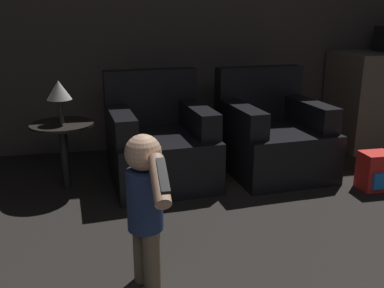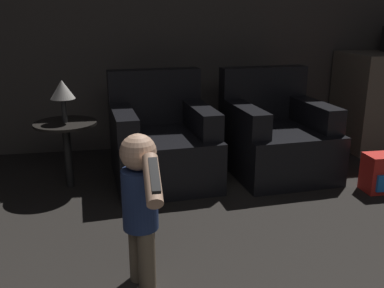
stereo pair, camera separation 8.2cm
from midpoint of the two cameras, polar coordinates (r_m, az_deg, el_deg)
wall_back at (r=4.23m, az=-3.58°, el=16.89°), size 8.40×0.05×2.60m
armchair_left at (r=3.47m, az=-3.34°, el=0.16°), size 0.84×0.93×0.86m
armchair_right at (r=3.70m, az=11.69°, el=0.93°), size 0.84×0.93×0.86m
person_toddler at (r=2.04m, az=-5.78°, el=-7.42°), size 0.17×0.52×0.78m
toy_backpack at (r=3.56m, az=24.34°, el=-3.57°), size 0.23×0.21×0.29m
side_table at (r=3.37m, az=-15.77°, el=1.40°), size 0.47×0.47×0.52m
lamp at (r=3.31m, az=-16.22°, el=6.88°), size 0.18×0.18×0.32m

